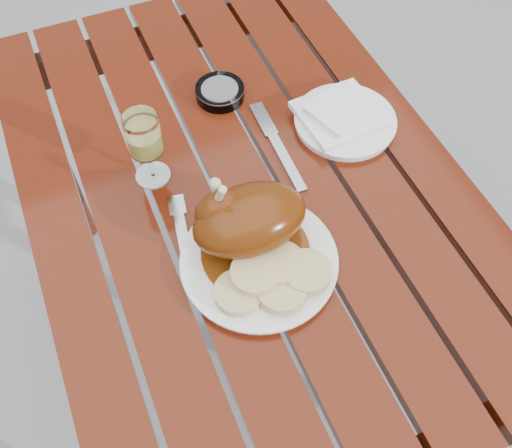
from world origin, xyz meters
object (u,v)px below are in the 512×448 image
(side_plate, at_px, (345,121))
(ashtray, at_px, (220,92))
(dinner_plate, at_px, (259,262))
(wine_glass, at_px, (147,149))
(table, at_px, (245,273))

(side_plate, relative_size, ashtray, 2.02)
(dinner_plate, distance_m, ashtray, 0.42)
(side_plate, xyz_separation_m, ashtray, (-0.20, 0.17, 0.00))
(dinner_plate, height_order, wine_glass, wine_glass)
(table, relative_size, side_plate, 5.78)
(table, bearing_deg, dinner_plate, -103.61)
(dinner_plate, bearing_deg, ashtray, 78.15)
(table, distance_m, wine_glass, 0.48)
(side_plate, bearing_deg, wine_glass, 176.46)
(table, bearing_deg, side_plate, 11.21)
(table, relative_size, wine_glass, 7.69)
(table, xyz_separation_m, dinner_plate, (-0.04, -0.18, 0.38))
(side_plate, height_order, ashtray, ashtray)
(wine_glass, bearing_deg, dinner_plate, -66.90)
(side_plate, distance_m, ashtray, 0.27)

